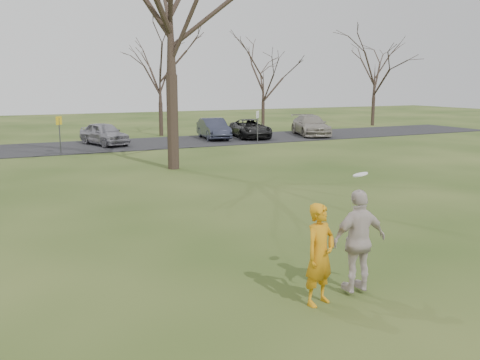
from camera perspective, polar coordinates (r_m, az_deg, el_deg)
name	(u,v)px	position (r m, az deg, el deg)	size (l,w,h in m)	color
ground	(335,296)	(10.04, 10.28, -12.30)	(120.00, 120.00, 0.00)	#1E380F
parking_strip	(89,147)	(33.10, -16.15, 3.52)	(62.00, 6.50, 0.04)	black
player_defender	(320,255)	(9.34, 8.70, -8.03)	(0.67, 0.44, 1.82)	#C98110
car_4	(104,134)	(33.51, -14.58, 4.91)	(1.64, 4.07, 1.39)	gray
car_5	(214,129)	(35.99, -2.89, 5.62)	(1.48, 4.23, 1.39)	#2A2D3F
car_6	(250,128)	(36.68, 1.14, 5.63)	(2.12, 4.60, 1.28)	black
car_7	(311,125)	(38.63, 7.71, 5.92)	(2.03, 4.98, 1.45)	gray
catching_play	(359,241)	(9.86, 12.82, -6.46)	(1.14, 0.56, 2.21)	beige
sign_yellow	(59,128)	(29.72, -19.09, 5.37)	(0.35, 0.35, 2.08)	#47474C
sign_white	(258,121)	(33.35, 1.93, 6.46)	(0.35, 0.35, 2.08)	#47474C
big_tree	(170,8)	(23.85, -7.64, 18.06)	(9.00, 9.00, 14.00)	#352821
small_tree_row	(136,82)	(38.76, -11.29, 10.46)	(55.00, 5.90, 8.50)	#352821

